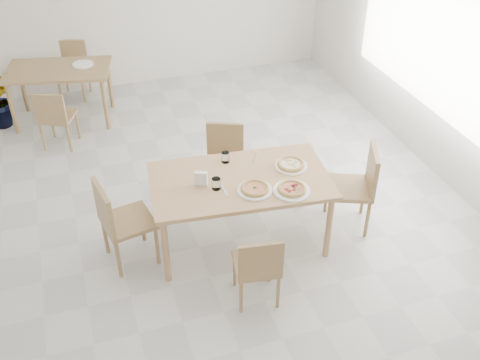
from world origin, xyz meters
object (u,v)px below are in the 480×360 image
object	(u,v)px
plate_empty	(83,64)
potted_plant	(1,99)
plate_margherita	(255,190)
pizza_mushroom	(291,164)
chair_west	(118,219)
second_table	(59,75)
chair_south	(258,265)
plate_pepperoni	(292,191)
pizza_pepperoni	(292,189)
chair_north	(224,156)
tumbler_a	(216,184)
pizza_margherita	(255,188)
napkin_holder	(201,179)
tumbler_b	(225,157)
chair_back_s	(55,115)
plate_mushroom	(291,166)
chair_back_n	(73,65)
chair_east	(358,183)
main_table	(240,185)

from	to	relation	value
plate_empty	potted_plant	world-z (taller)	plate_empty
plate_margherita	pizza_mushroom	xyz separation A→B (m)	(0.46, 0.26, 0.02)
chair_west	second_table	world-z (taller)	chair_west
chair_south	potted_plant	xyz separation A→B (m)	(-2.13, 4.03, -0.06)
plate_pepperoni	plate_empty	size ratio (longest dim) A/B	1.24
pizza_pepperoni	chair_north	bearing A→B (deg)	103.67
chair_south	tumbler_a	size ratio (longest dim) A/B	7.09
pizza_margherita	tumbler_a	world-z (taller)	tumbler_a
napkin_holder	potted_plant	bearing A→B (deg)	144.63
tumbler_b	chair_back_s	distance (m)	2.60
plate_mushroom	napkin_holder	bearing A→B (deg)	-179.17
chair_west	plate_empty	distance (m)	3.05
second_table	chair_back_s	bearing A→B (deg)	-87.49
tumbler_a	tumbler_b	world-z (taller)	tumbler_a
pizza_mushroom	napkin_holder	distance (m)	0.90
pizza_margherita	tumbler_b	size ratio (longest dim) A/B	2.66
plate_margherita	chair_back_n	size ratio (longest dim) A/B	0.40
chair_west	chair_east	xyz separation A→B (m)	(2.35, -0.20, 0.01)
potted_plant	second_table	bearing A→B (deg)	-6.99
pizza_pepperoni	chair_east	bearing A→B (deg)	13.66
plate_margherita	plate_empty	distance (m)	3.54
chair_south	pizza_mushroom	xyz separation A→B (m)	(0.65, 0.88, 0.34)
chair_west	tumbler_b	distance (m)	1.17
plate_pepperoni	chair_south	bearing A→B (deg)	-134.73
chair_north	chair_back_s	xyz separation A→B (m)	(-1.70, 1.54, -0.02)
napkin_holder	chair_back_s	distance (m)	2.68
pizza_margherita	plate_empty	bearing A→B (deg)	109.98
chair_north	chair_back_s	world-z (taller)	chair_north
plate_pepperoni	second_table	bearing A→B (deg)	118.34
napkin_holder	tumbler_b	bearing A→B (deg)	66.49
tumbler_b	plate_empty	bearing A→B (deg)	111.54
chair_north	tumbler_a	size ratio (longest dim) A/B	7.55
plate_margherita	tumbler_a	bearing A→B (deg)	155.17
chair_east	chair_back_s	xyz separation A→B (m)	(-2.80, 2.52, -0.07)
chair_back_s	plate_empty	xyz separation A→B (m)	(0.46, 0.73, 0.30)
plate_margherita	second_table	bearing A→B (deg)	114.81
main_table	tumbler_a	distance (m)	0.29
plate_pepperoni	tumbler_a	size ratio (longest dim) A/B	3.13
pizza_pepperoni	plate_pepperoni	bearing A→B (deg)	0.00
pizza_pepperoni	potted_plant	distance (m)	4.42
plate_mushroom	napkin_holder	distance (m)	0.90
chair_back_n	chair_east	bearing A→B (deg)	-38.95
chair_east	napkin_holder	xyz separation A→B (m)	(-1.57, 0.16, 0.29)
chair_north	plate_mushroom	bearing A→B (deg)	-39.08
main_table	plate_pepperoni	distance (m)	0.52
tumbler_b	napkin_holder	xyz separation A→B (m)	(-0.32, -0.30, 0.01)
plate_pepperoni	tumbler_a	distance (m)	0.69
pizza_pepperoni	potted_plant	xyz separation A→B (m)	(-2.63, 3.53, -0.40)
chair_north	tumbler_b	xyz separation A→B (m)	(-0.14, -0.51, 0.33)
chair_south	napkin_holder	bearing A→B (deg)	-65.37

